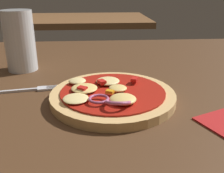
% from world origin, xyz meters
% --- Properties ---
extents(dining_table, '(1.38, 1.08, 0.04)m').
position_xyz_m(dining_table, '(0.00, 0.00, 0.02)').
color(dining_table, '#4C301C').
rests_on(dining_table, ground).
extents(pizza, '(0.23, 0.23, 0.04)m').
position_xyz_m(pizza, '(0.00, -0.02, 0.05)').
color(pizza, tan).
rests_on(pizza, dining_table).
extents(fork, '(0.19, 0.04, 0.01)m').
position_xyz_m(fork, '(-0.18, 0.04, 0.04)').
color(fork, silver).
rests_on(fork, dining_table).
extents(beer_glass, '(0.07, 0.07, 0.15)m').
position_xyz_m(beer_glass, '(-0.21, 0.19, 0.11)').
color(beer_glass, silver).
rests_on(beer_glass, dining_table).
extents(background_table, '(0.85, 0.58, 0.04)m').
position_xyz_m(background_table, '(-0.09, 1.31, 0.02)').
color(background_table, brown).
rests_on(background_table, ground).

